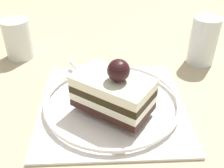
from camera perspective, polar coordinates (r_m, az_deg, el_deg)
name	(u,v)px	position (r m, az deg, el deg)	size (l,w,h in m)	color
ground_plane	(95,110)	(0.46, -3.67, -5.51)	(2.40, 2.40, 0.00)	tan
dessert_plate	(112,102)	(0.46, 0.00, -3.98)	(0.28, 0.28, 0.02)	white
cake_slice	(113,91)	(0.42, 0.26, -1.56)	(0.12, 0.14, 0.09)	#351B14
fork	(83,76)	(0.52, -6.28, 1.79)	(0.10, 0.07, 0.00)	silver
drink_glass_near	(18,40)	(0.64, -19.52, 8.89)	(0.06, 0.06, 0.09)	white
drink_glass_far	(203,43)	(0.61, 18.95, 8.25)	(0.06, 0.06, 0.10)	silver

